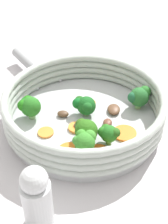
{
  "coord_description": "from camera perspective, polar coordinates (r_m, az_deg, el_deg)",
  "views": [
    {
      "loc": [
        0.2,
        -0.45,
        0.42
      ],
      "look_at": [
        0.0,
        0.0,
        0.03
      ],
      "focal_mm": 50.0,
      "sensor_mm": 36.0,
      "label": 1
    }
  ],
  "objects": [
    {
      "name": "skillet_handle",
      "position": [
        0.8,
        -9.73,
        8.54
      ],
      "size": [
        0.15,
        0.11,
        0.03
      ],
      "primitive_type": "cylinder",
      "rotation": [
        1.57,
        0.0,
        4.18
      ],
      "color": "#999B9E",
      "rests_on": "skillet"
    },
    {
      "name": "carrot_slice_0",
      "position": [
        0.6,
        -7.01,
        -3.73
      ],
      "size": [
        0.04,
        0.04,
        0.0
      ],
      "primitive_type": "cylinder",
      "rotation": [
        0.0,
        0.0,
        1.9
      ],
      "color": "orange",
      "rests_on": "skillet"
    },
    {
      "name": "broccoli_floret_3",
      "position": [
        0.63,
        -10.02,
        1.17
      ],
      "size": [
        0.05,
        0.04,
        0.05
      ],
      "color": "#719B5A",
      "rests_on": "skillet"
    },
    {
      "name": "broccoli_floret_1",
      "position": [
        0.63,
        -0.1,
        1.34
      ],
      "size": [
        0.05,
        0.04,
        0.04
      ],
      "color": "#7E9560",
      "rests_on": "skillet"
    },
    {
      "name": "ground_plane",
      "position": [
        0.65,
        0.0,
        -2.25
      ],
      "size": [
        4.0,
        4.0,
        0.0
      ],
      "primitive_type": "plane",
      "color": "#BCB7BC"
    },
    {
      "name": "broccoli_floret_2",
      "position": [
        0.57,
        0.23,
        -3.29
      ],
      "size": [
        0.05,
        0.04,
        0.05
      ],
      "color": "#759454",
      "rests_on": "skillet"
    },
    {
      "name": "carrot_slice_1",
      "position": [
        0.61,
        -1.03,
        -2.99
      ],
      "size": [
        0.04,
        0.04,
        0.01
      ],
      "primitive_type": "cylinder",
      "rotation": [
        0.0,
        0.0,
        5.57
      ],
      "color": "orange",
      "rests_on": "skillet"
    },
    {
      "name": "mushroom_piece_2",
      "position": [
        0.64,
        -3.87,
        -0.34
      ],
      "size": [
        0.03,
        0.02,
        0.01
      ],
      "primitive_type": "ellipsoid",
      "rotation": [
        0.0,
        0.0,
        0.31
      ],
      "color": "brown",
      "rests_on": "skillet"
    },
    {
      "name": "skillet",
      "position": [
        0.64,
        0.0,
        -1.66
      ],
      "size": [
        0.3,
        0.3,
        0.02
      ],
      "primitive_type": "cylinder",
      "color": "#B2B5B7",
      "rests_on": "ground_plane"
    },
    {
      "name": "carrot_slice_6",
      "position": [
        0.56,
        2.66,
        -7.41
      ],
      "size": [
        0.06,
        0.06,
        0.0
      ],
      "primitive_type": "cylinder",
      "rotation": [
        0.0,
        0.0,
        4.09
      ],
      "color": "orange",
      "rests_on": "skillet"
    },
    {
      "name": "skillet_rivet_right",
      "position": [
        0.72,
        -8.52,
        4.32
      ],
      "size": [
        0.01,
        0.01,
        0.01
      ],
      "primitive_type": "sphere",
      "color": "#AEB3B8",
      "rests_on": "skillet"
    },
    {
      "name": "mushroom_piece_0",
      "position": [
        0.65,
        5.46,
        0.49
      ],
      "size": [
        0.04,
        0.04,
        0.01
      ],
      "primitive_type": "ellipsoid",
      "rotation": [
        0.0,
        0.0,
        5.07
      ],
      "color": "brown",
      "rests_on": "skillet"
    },
    {
      "name": "broccoli_floret_0",
      "position": [
        0.57,
        4.5,
        -3.84
      ],
      "size": [
        0.04,
        0.03,
        0.04
      ],
      "color": "#6CA44D",
      "rests_on": "skillet"
    },
    {
      "name": "carrot_slice_3",
      "position": [
        0.56,
        5.15,
        -8.09
      ],
      "size": [
        0.06,
        0.06,
        0.01
      ],
      "primitive_type": "cylinder",
      "rotation": [
        0.0,
        0.0,
        5.9
      ],
      "color": "#EF9B3F",
      "rests_on": "skillet"
    },
    {
      "name": "carrot_slice_4",
      "position": [
        0.67,
        0.71,
        1.56
      ],
      "size": [
        0.04,
        0.04,
        0.01
      ],
      "primitive_type": "cylinder",
      "rotation": [
        0.0,
        0.0,
        0.43
      ],
      "color": "orange",
      "rests_on": "skillet"
    },
    {
      "name": "carrot_slice_5",
      "position": [
        0.6,
        7.43,
        -3.87
      ],
      "size": [
        0.05,
        0.05,
        0.0
      ],
      "primitive_type": "cylinder",
      "rotation": [
        0.0,
        0.0,
        1.79
      ],
      "color": "orange",
      "rests_on": "skillet"
    },
    {
      "name": "salt_shaker",
      "position": [
        0.45,
        -8.61,
        -15.43
      ],
      "size": [
        0.04,
        0.04,
        0.12
      ],
      "color": "silver",
      "rests_on": "ground_plane"
    },
    {
      "name": "carrot_slice_2",
      "position": [
        0.56,
        -2.68,
        -7.26
      ],
      "size": [
        0.05,
        0.05,
        0.01
      ],
      "primitive_type": "cylinder",
      "rotation": [
        0.0,
        0.0,
        1.87
      ],
      "color": "orange",
      "rests_on": "skillet"
    },
    {
      "name": "skillet_rim_wall",
      "position": [
        0.62,
        0.0,
        1.15
      ],
      "size": [
        0.32,
        0.32,
        0.06
      ],
      "color": "#B2BBB2",
      "rests_on": "skillet"
    },
    {
      "name": "mushroom_piece_3",
      "position": [
        0.62,
        4.39,
        -1.86
      ],
      "size": [
        0.02,
        0.03,
        0.01
      ],
      "primitive_type": "ellipsoid",
      "rotation": [
        0.0,
        0.0,
        4.99
      ],
      "color": "brown",
      "rests_on": "skillet"
    },
    {
      "name": "mushroom_piece_1",
      "position": [
        0.61,
        -0.7,
        -2.46
      ],
      "size": [
        0.03,
        0.03,
        0.01
      ],
      "primitive_type": "ellipsoid",
      "rotation": [
        0.0,
        0.0,
        0.56
      ],
      "color": "brown",
      "rests_on": "skillet"
    },
    {
      "name": "broccoli_floret_5",
      "position": [
        0.54,
        0.13,
        -5.31
      ],
      "size": [
        0.04,
        0.04,
        0.05
      ],
      "color": "#63954B",
      "rests_on": "skillet"
    },
    {
      "name": "skillet_rivet_left",
      "position": [
        0.74,
        -4.38,
        5.85
      ],
      "size": [
        0.01,
        0.01,
        0.01
      ],
      "primitive_type": "sphere",
      "color": "#B5B1BC",
      "rests_on": "skillet"
    },
    {
      "name": "broccoli_floret_4",
      "position": [
        0.66,
        10.07,
        2.83
      ],
      "size": [
        0.04,
        0.05,
        0.05
      ],
      "color": "#86B56A",
      "rests_on": "skillet"
    }
  ]
}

